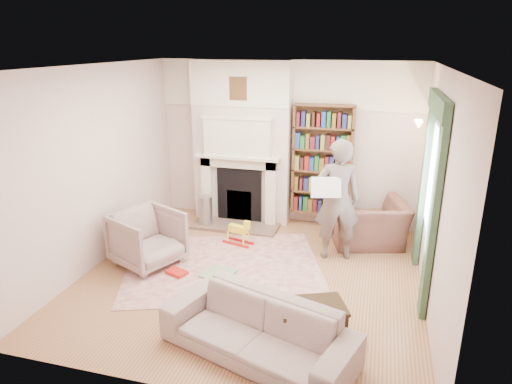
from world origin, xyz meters
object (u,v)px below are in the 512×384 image
(bookcase, at_px, (322,160))
(sofa, at_px, (258,330))
(armchair_reading, at_px, (368,223))
(paraffin_heater, at_px, (205,211))
(man_reading, at_px, (337,200))
(armchair_left, at_px, (147,238))
(rocking_horse, at_px, (238,232))
(coffee_table, at_px, (311,323))

(bookcase, height_order, sofa, bookcase)
(armchair_reading, relative_size, paraffin_heater, 2.01)
(armchair_reading, relative_size, man_reading, 0.61)
(bookcase, xyz_separation_m, sofa, (-0.14, -3.68, -0.88))
(man_reading, bearing_deg, paraffin_heater, -29.60)
(armchair_reading, bearing_deg, paraffin_heater, -16.28)
(paraffin_heater, bearing_deg, sofa, -60.14)
(armchair_left, bearing_deg, rocking_horse, -22.63)
(armchair_reading, distance_m, paraffin_heater, 2.75)
(armchair_left, xyz_separation_m, paraffin_heater, (0.28, 1.55, -0.12))
(sofa, height_order, rocking_horse, sofa)
(coffee_table, distance_m, paraffin_heater, 3.56)
(paraffin_heater, xyz_separation_m, rocking_horse, (0.78, -0.58, -0.06))
(sofa, bearing_deg, armchair_reading, 90.97)
(bookcase, distance_m, armchair_left, 3.16)
(bookcase, bearing_deg, rocking_horse, -134.61)
(sofa, distance_m, rocking_horse, 2.72)
(man_reading, xyz_separation_m, paraffin_heater, (-2.30, 0.61, -0.63))
(bookcase, height_order, coffee_table, bookcase)
(sofa, distance_m, man_reading, 2.61)
(armchair_reading, bearing_deg, rocking_horse, -0.13)
(armchair_reading, xyz_separation_m, paraffin_heater, (-2.75, 0.01, -0.08))
(sofa, distance_m, coffee_table, 0.62)
(armchair_left, relative_size, rocking_horse, 1.79)
(bookcase, xyz_separation_m, rocking_horse, (-1.14, -1.16, -0.96))
(armchair_left, bearing_deg, man_reading, -45.44)
(rocking_horse, bearing_deg, sofa, -52.86)
(bookcase, relative_size, man_reading, 1.02)
(rocking_horse, bearing_deg, armchair_reading, 31.30)
(armchair_left, height_order, sofa, armchair_left)
(armchair_left, height_order, man_reading, man_reading)
(armchair_reading, height_order, paraffin_heater, armchair_reading)
(armchair_left, height_order, paraffin_heater, armchair_left)
(sofa, bearing_deg, coffee_table, 54.73)
(armchair_left, distance_m, rocking_horse, 1.45)
(armchair_reading, distance_m, rocking_horse, 2.06)
(armchair_reading, height_order, rocking_horse, armchair_reading)
(paraffin_heater, bearing_deg, bookcase, 16.85)
(coffee_table, bearing_deg, paraffin_heater, 106.61)
(rocking_horse, bearing_deg, armchair_left, -121.78)
(coffee_table, distance_m, rocking_horse, 2.63)
(armchair_left, xyz_separation_m, rocking_horse, (1.06, 0.98, -0.18))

